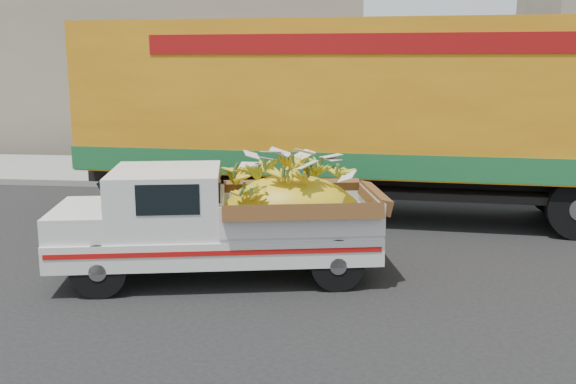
# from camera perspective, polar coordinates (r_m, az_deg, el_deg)

# --- Properties ---
(ground) EXTENTS (100.00, 100.00, 0.00)m
(ground) POSITION_cam_1_polar(r_m,az_deg,el_deg) (9.47, -0.03, -7.24)
(ground) COLOR black
(ground) RESTS_ON ground
(curb) EXTENTS (60.00, 0.25, 0.15)m
(curb) POSITION_cam_1_polar(r_m,az_deg,el_deg) (15.39, 2.60, 0.37)
(curb) COLOR gray
(curb) RESTS_ON ground
(sidewalk) EXTENTS (60.00, 4.00, 0.14)m
(sidewalk) POSITION_cam_1_polar(r_m,az_deg,el_deg) (17.46, 3.08, 1.68)
(sidewalk) COLOR gray
(sidewalk) RESTS_ON ground
(building_left) EXTENTS (18.00, 6.00, 5.00)m
(building_left) POSITION_cam_1_polar(r_m,az_deg,el_deg) (24.78, -15.04, 9.85)
(building_left) COLOR gray
(building_left) RESTS_ON ground
(pickup_truck) EXTENTS (4.73, 2.49, 1.58)m
(pickup_truck) POSITION_cam_1_polar(r_m,az_deg,el_deg) (9.15, -4.11, -2.40)
(pickup_truck) COLOR black
(pickup_truck) RESTS_ON ground
(semi_trailer) EXTENTS (12.04, 3.42, 3.80)m
(semi_trailer) POSITION_cam_1_polar(r_m,az_deg,el_deg) (12.66, 8.45, 7.21)
(semi_trailer) COLOR black
(semi_trailer) RESTS_ON ground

